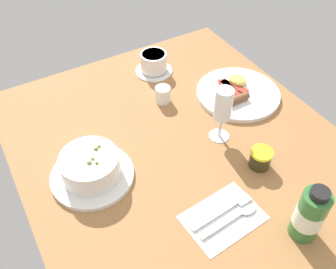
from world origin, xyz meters
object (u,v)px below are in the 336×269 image
Objects in this scene: coffee_cup at (154,63)px; breakfast_plate at (238,93)px; jam_jar at (261,158)px; sauce_bottle_green at (310,215)px; wine_glass at (223,107)px; porridge_bowl at (91,168)px; cutlery_setting at (225,216)px; creamer_jug at (163,94)px.

coffee_cup reaches higher than breakfast_plate.
jam_jar is 0.37× the size of sauce_bottle_green.
coffee_cup is 49.66cm from jam_jar.
wine_glass is 33.59cm from sauce_bottle_green.
breakfast_plate is (-25.49, 12.79, -1.71)cm from jam_jar.
porridge_bowl is 36.65cm from wine_glass.
coffee_cup is at bearing 132.28° from porridge_bowl.
porridge_bowl is 46.97cm from coffee_cup.
porridge_bowl is at bearing -81.59° from breakfast_plate.
sauce_bottle_green reaches higher than jam_jar.
jam_jar is 28.57cm from breakfast_plate.
jam_jar is (-8.08, 16.75, 2.36)cm from cutlery_setting.
sauce_bottle_green is (54.26, 4.23, 4.31)cm from creamer_jug.
wine_glass reaches higher than porridge_bowl.
cutlery_setting is at bearing -41.35° from breakfast_plate.
sauce_bottle_green reaches higher than porridge_bowl.
sauce_bottle_green is at bearing 42.13° from porridge_bowl.
porridge_bowl is 1.28× the size of wine_glass.
coffee_cup is at bearing -175.76° from jam_jar.
porridge_bowl is 1.68× the size of coffee_cup.
porridge_bowl is at bearing -60.66° from creamer_jug.
creamer_jug is (-42.70, 8.06, 2.37)cm from cutlery_setting.
cutlery_setting is 44.72cm from breakfast_plate.
cutlery_setting is 18.75cm from jam_jar.
sauce_bottle_green reaches higher than cutlery_setting.
porridge_bowl is 0.80× the size of breakfast_plate.
porridge_bowl is at bearing -115.00° from jam_jar.
creamer_jug is 23.20cm from wine_glass.
wine_glass is (-21.78, 14.06, 10.39)cm from cutlery_setting.
cutlery_setting is at bearing 39.82° from porridge_bowl.
porridge_bowl reaches higher than breakfast_plate.
creamer_jug is at bearing 119.34° from porridge_bowl.
cutlery_setting is 1.50× the size of coffee_cup.
coffee_cup is 29.23cm from breakfast_plate.
cutlery_setting is 59.14cm from coffee_cup.
jam_jar is at bearing 115.74° from cutlery_setting.
porridge_bowl is 34.12cm from creamer_jug.
creamer_jug is at bearing 169.31° from cutlery_setting.
jam_jar reaches higher than cutlery_setting.
creamer_jug is at bearing -165.92° from jam_jar.
wine_glass is at bearing -168.88° from jam_jar.
breakfast_plate reaches higher than cutlery_setting.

